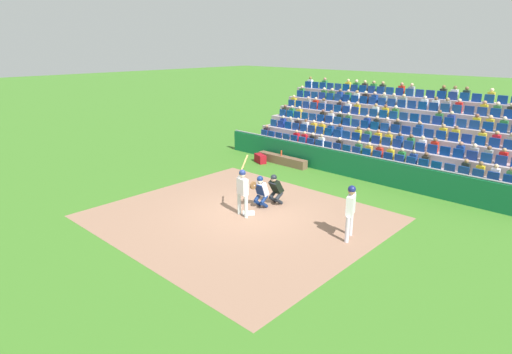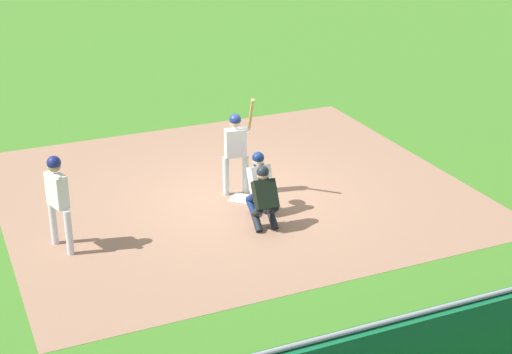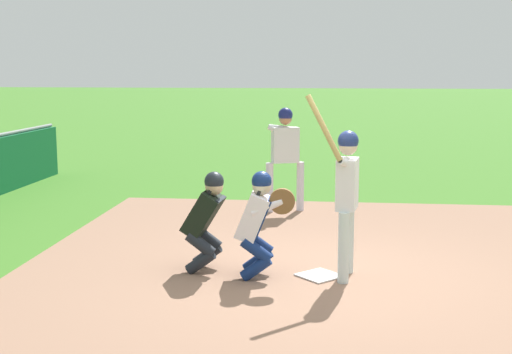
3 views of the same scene
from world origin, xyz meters
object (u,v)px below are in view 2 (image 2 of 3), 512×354
object	(u,v)px
home_plate_marker	(242,198)
batter_at_plate	(236,145)
home_plate_umpire	(264,195)
catcher_crouching	(259,179)
on_deck_batter	(57,193)

from	to	relation	value
home_plate_marker	batter_at_plate	bearing A→B (deg)	87.91
batter_at_plate	home_plate_umpire	bearing A→B (deg)	-93.57
home_plate_marker	catcher_crouching	size ratio (longest dim) A/B	0.34
on_deck_batter	batter_at_plate	bearing A→B (deg)	15.05
home_plate_marker	on_deck_batter	size ratio (longest dim) A/B	0.24
home_plate_marker	catcher_crouching	bearing A→B (deg)	-83.11
home_plate_marker	catcher_crouching	world-z (taller)	catcher_crouching
catcher_crouching	on_deck_batter	bearing A→B (deg)	179.89
batter_at_plate	home_plate_umpire	size ratio (longest dim) A/B	1.74
home_plate_marker	home_plate_umpire	distance (m)	1.54
home_plate_marker	batter_at_plate	distance (m)	1.12
batter_at_plate	catcher_crouching	bearing A→B (deg)	-85.71
home_plate_umpire	on_deck_batter	size ratio (longest dim) A/B	0.69
batter_at_plate	on_deck_batter	distance (m)	3.94
catcher_crouching	on_deck_batter	xyz separation A→B (m)	(-3.88, 0.01, 0.39)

